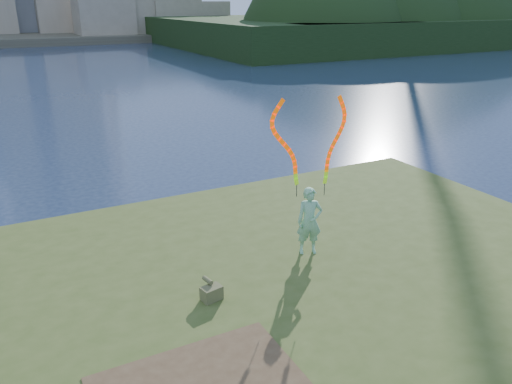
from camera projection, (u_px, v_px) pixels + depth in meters
ground at (247, 305)px, 11.26m from camera, size 320.00×320.00×0.00m
grassy_knoll at (302, 352)px, 9.24m from camera, size 20.00×18.00×0.80m
far_shore at (11, 36)px, 89.72m from camera, size 320.00×40.00×1.20m
wooded_hill at (399, 40)px, 86.55m from camera, size 78.00×50.00×63.00m
woman_with_ribbons at (310, 197)px, 11.45m from camera, size 1.93×0.75×4.02m
canvas_bag at (211, 292)px, 9.99m from camera, size 0.45×0.51×0.39m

